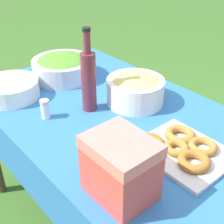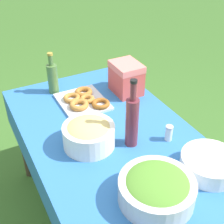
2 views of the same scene
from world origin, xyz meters
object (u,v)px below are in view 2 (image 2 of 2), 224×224
object	(u,v)px
donut_platter	(83,100)
plate_stack	(209,164)
pasta_bowl	(89,134)
cooler_box	(126,78)
salad_bowl	(157,188)
olive_oil_bottle	(53,77)
wine_bottle	(132,120)

from	to	relation	value
donut_platter	plate_stack	size ratio (longest dim) A/B	1.28
pasta_bowl	donut_platter	distance (m)	0.41
cooler_box	plate_stack	bearing A→B (deg)	-1.24
salad_bowl	olive_oil_bottle	bearing A→B (deg)	-175.08
olive_oil_bottle	plate_stack	bearing A→B (deg)	21.40
olive_oil_bottle	wine_bottle	xyz separation A→B (m)	(0.70, 0.19, 0.04)
donut_platter	plate_stack	distance (m)	0.87
salad_bowl	pasta_bowl	distance (m)	0.47
salad_bowl	olive_oil_bottle	xyz separation A→B (m)	(-1.07, -0.09, 0.05)
pasta_bowl	wine_bottle	size ratio (longest dim) A/B	0.71
pasta_bowl	salad_bowl	bearing A→B (deg)	13.06
donut_platter	cooler_box	distance (m)	0.32
olive_oil_bottle	donut_platter	bearing A→B (deg)	28.19
plate_stack	cooler_box	world-z (taller)	cooler_box
donut_platter	wine_bottle	size ratio (longest dim) A/B	0.92
pasta_bowl	plate_stack	xyz separation A→B (m)	(0.43, 0.42, -0.03)
salad_bowl	donut_platter	size ratio (longest dim) A/B	0.94
plate_stack	wine_bottle	xyz separation A→B (m)	(-0.34, -0.22, 0.11)
salad_bowl	plate_stack	world-z (taller)	salad_bowl
pasta_bowl	plate_stack	distance (m)	0.61
olive_oil_bottle	cooler_box	distance (m)	0.48
olive_oil_bottle	wine_bottle	bearing A→B (deg)	14.78
pasta_bowl	cooler_box	distance (m)	0.59
donut_platter	wine_bottle	distance (m)	0.50
donut_platter	wine_bottle	bearing A→B (deg)	7.91
pasta_bowl	donut_platter	world-z (taller)	pasta_bowl
pasta_bowl	wine_bottle	bearing A→B (deg)	65.35
plate_stack	olive_oil_bottle	size ratio (longest dim) A/B	0.98
pasta_bowl	wine_bottle	world-z (taller)	wine_bottle
plate_stack	olive_oil_bottle	bearing A→B (deg)	-158.60
donut_platter	cooler_box	size ratio (longest dim) A/B	1.67
wine_bottle	cooler_box	world-z (taller)	wine_bottle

